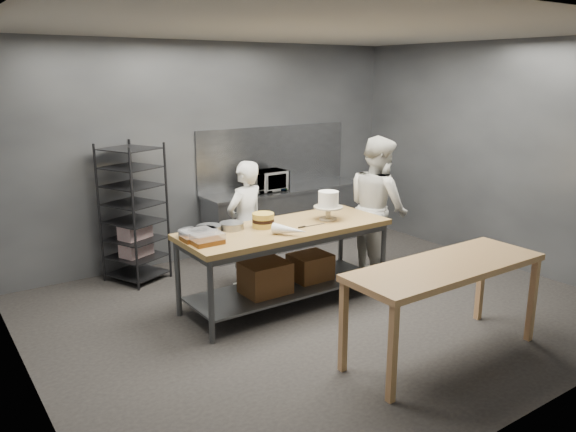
{
  "coord_description": "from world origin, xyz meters",
  "views": [
    {
      "loc": [
        -3.65,
        -4.6,
        2.58
      ],
      "look_at": [
        -0.25,
        0.31,
        1.05
      ],
      "focal_mm": 35.0,
      "sensor_mm": 36.0,
      "label": 1
    }
  ],
  "objects_px": {
    "chef_right": "(378,207)",
    "microwave": "(267,181)",
    "chef_behind": "(245,225)",
    "frosted_cake_stand": "(328,202)",
    "speed_rack": "(134,214)",
    "layer_cake": "(263,220)",
    "near_counter": "(446,273)",
    "work_table": "(285,256)"
  },
  "relations": [
    {
      "from": "chef_right",
      "to": "microwave",
      "type": "height_order",
      "value": "chef_right"
    },
    {
      "from": "microwave",
      "to": "chef_behind",
      "type": "bearing_deg",
      "value": -133.23
    },
    {
      "from": "chef_behind",
      "to": "frosted_cake_stand",
      "type": "distance_m",
      "value": 1.08
    },
    {
      "from": "speed_rack",
      "to": "frosted_cake_stand",
      "type": "distance_m",
      "value": 2.47
    },
    {
      "from": "layer_cake",
      "to": "near_counter",
      "type": "bearing_deg",
      "value": -68.98
    },
    {
      "from": "chef_behind",
      "to": "layer_cake",
      "type": "xyz_separation_m",
      "value": [
        -0.15,
        -0.65,
        0.22
      ]
    },
    {
      "from": "chef_right",
      "to": "frosted_cake_stand",
      "type": "xyz_separation_m",
      "value": [
        -0.94,
        -0.16,
        0.22
      ]
    },
    {
      "from": "chef_behind",
      "to": "chef_right",
      "type": "relative_size",
      "value": 0.86
    },
    {
      "from": "near_counter",
      "to": "microwave",
      "type": "bearing_deg",
      "value": 83.6
    },
    {
      "from": "work_table",
      "to": "frosted_cake_stand",
      "type": "distance_m",
      "value": 0.81
    },
    {
      "from": "near_counter",
      "to": "frosted_cake_stand",
      "type": "distance_m",
      "value": 1.81
    },
    {
      "from": "near_counter",
      "to": "chef_behind",
      "type": "distance_m",
      "value": 2.65
    },
    {
      "from": "chef_right",
      "to": "frosted_cake_stand",
      "type": "relative_size",
      "value": 5.35
    },
    {
      "from": "chef_behind",
      "to": "layer_cake",
      "type": "height_order",
      "value": "chef_behind"
    },
    {
      "from": "near_counter",
      "to": "chef_right",
      "type": "relative_size",
      "value": 1.1
    },
    {
      "from": "near_counter",
      "to": "microwave",
      "type": "relative_size",
      "value": 3.69
    },
    {
      "from": "frosted_cake_stand",
      "to": "layer_cake",
      "type": "height_order",
      "value": "frosted_cake_stand"
    },
    {
      "from": "chef_behind",
      "to": "chef_right",
      "type": "distance_m",
      "value": 1.71
    },
    {
      "from": "near_counter",
      "to": "chef_behind",
      "type": "bearing_deg",
      "value": 102.92
    },
    {
      "from": "microwave",
      "to": "chef_right",
      "type": "bearing_deg",
      "value": -71.05
    },
    {
      "from": "work_table",
      "to": "microwave",
      "type": "bearing_deg",
      "value": 62.94
    },
    {
      "from": "speed_rack",
      "to": "chef_behind",
      "type": "bearing_deg",
      "value": -43.51
    },
    {
      "from": "near_counter",
      "to": "speed_rack",
      "type": "xyz_separation_m",
      "value": [
        -1.63,
        3.57,
        0.04
      ]
    },
    {
      "from": "speed_rack",
      "to": "layer_cake",
      "type": "height_order",
      "value": "speed_rack"
    },
    {
      "from": "speed_rack",
      "to": "chef_right",
      "type": "height_order",
      "value": "chef_right"
    },
    {
      "from": "work_table",
      "to": "chef_right",
      "type": "relative_size",
      "value": 1.32
    },
    {
      "from": "work_table",
      "to": "chef_right",
      "type": "height_order",
      "value": "chef_right"
    },
    {
      "from": "speed_rack",
      "to": "near_counter",
      "type": "bearing_deg",
      "value": -65.44
    },
    {
      "from": "work_table",
      "to": "frosted_cake_stand",
      "type": "relative_size",
      "value": 7.06
    },
    {
      "from": "speed_rack",
      "to": "frosted_cake_stand",
      "type": "xyz_separation_m",
      "value": [
        1.68,
        -1.78,
        0.28
      ]
    },
    {
      "from": "speed_rack",
      "to": "microwave",
      "type": "xyz_separation_m",
      "value": [
        2.04,
        0.08,
        0.19
      ]
    },
    {
      "from": "chef_behind",
      "to": "speed_rack",
      "type": "bearing_deg",
      "value": -60.38
    },
    {
      "from": "chef_right",
      "to": "layer_cake",
      "type": "xyz_separation_m",
      "value": [
        -1.74,
        -0.01,
        0.09
      ]
    },
    {
      "from": "speed_rack",
      "to": "work_table",
      "type": "bearing_deg",
      "value": -57.67
    },
    {
      "from": "microwave",
      "to": "layer_cake",
      "type": "height_order",
      "value": "microwave"
    },
    {
      "from": "chef_behind",
      "to": "chef_right",
      "type": "xyz_separation_m",
      "value": [
        1.59,
        -0.64,
        0.13
      ]
    },
    {
      "from": "frosted_cake_stand",
      "to": "chef_right",
      "type": "bearing_deg",
      "value": 9.48
    },
    {
      "from": "work_table",
      "to": "layer_cake",
      "type": "bearing_deg",
      "value": 152.6
    },
    {
      "from": "work_table",
      "to": "microwave",
      "type": "relative_size",
      "value": 4.43
    },
    {
      "from": "near_counter",
      "to": "chef_behind",
      "type": "height_order",
      "value": "chef_behind"
    },
    {
      "from": "speed_rack",
      "to": "microwave",
      "type": "bearing_deg",
      "value": 2.25
    },
    {
      "from": "microwave",
      "to": "layer_cake",
      "type": "distance_m",
      "value": 2.06
    }
  ]
}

